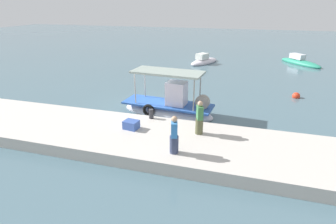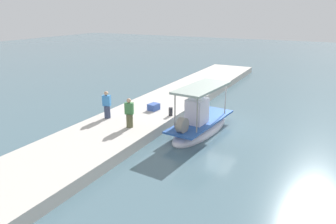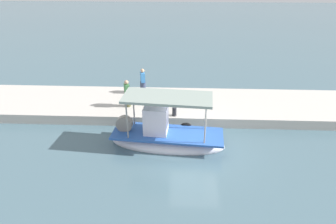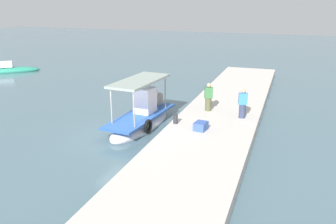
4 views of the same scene
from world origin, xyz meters
TOP-DOWN VIEW (x-y plane):
  - ground_plane at (0.00, 0.00)m, footprint 120.00×120.00m
  - dock_quay at (0.00, -4.28)m, footprint 36.00×4.31m
  - main_fishing_boat at (1.49, -0.36)m, footprint 5.71×2.20m
  - fisherman_near_bollard at (3.86, -3.50)m, footprint 0.47×0.52m
  - fisherman_by_crate at (3.20, -5.53)m, footprint 0.44×0.51m
  - mooring_bollard at (1.11, -2.43)m, footprint 0.24×0.24m
  - cargo_crate at (0.60, -3.90)m, footprint 0.76×0.64m
  - marker_buoy at (9.28, 5.23)m, footprint 0.54×0.54m
  - moored_boat_near at (11.24, 17.65)m, footprint 4.37×4.95m
  - moored_boat_mid at (1.03, 15.18)m, footprint 3.25×4.65m

SIDE VIEW (x-z plane):
  - ground_plane at x=0.00m, z-range 0.00..0.00m
  - marker_buoy at x=9.28m, z-range -0.16..0.37m
  - moored_boat_near at x=11.24m, z-range -0.45..0.85m
  - moored_boat_mid at x=1.03m, z-range -0.47..0.91m
  - dock_quay at x=0.00m, z-range 0.00..0.56m
  - main_fishing_boat at x=1.49m, z-range -1.01..2.00m
  - cargo_crate at x=0.60m, z-range 0.56..0.97m
  - mooring_bollard at x=1.11m, z-range 0.56..1.07m
  - fisherman_by_crate at x=3.20m, z-range 0.49..2.10m
  - fisherman_near_bollard at x=3.86m, z-range 0.49..2.10m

